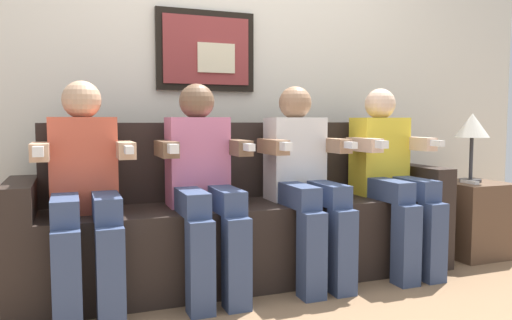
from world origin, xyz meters
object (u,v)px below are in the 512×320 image
(person_leftmost, at_px, (85,185))
(table_lamp, at_px, (472,129))
(person_left_center, at_px, (203,179))
(spare_remote_on_table, at_px, (470,182))
(person_right_center, at_px, (304,175))
(side_table_right, at_px, (472,219))
(person_rightmost, at_px, (391,171))
(couch, at_px, (245,224))

(person_leftmost, bearing_deg, table_lamp, 1.68)
(person_left_center, distance_m, spare_remote_on_table, 1.80)
(table_lamp, xyz_separation_m, spare_remote_on_table, (-0.06, -0.06, -0.35))
(person_leftmost, height_order, person_right_center, same)
(person_left_center, bearing_deg, spare_remote_on_table, 0.40)
(side_table_right, bearing_deg, table_lamp, 152.94)
(person_rightmost, bearing_deg, couch, 169.09)
(person_right_center, height_order, spare_remote_on_table, person_right_center)
(person_leftmost, bearing_deg, couch, 10.90)
(couch, distance_m, table_lamp, 1.67)
(person_right_center, relative_size, person_rightmost, 1.00)
(person_leftmost, relative_size, person_right_center, 1.00)
(person_left_center, distance_m, table_lamp, 1.88)
(person_right_center, bearing_deg, couch, 149.97)
(couch, xyz_separation_m, person_left_center, (-0.29, -0.17, 0.29))
(couch, relative_size, person_right_center, 2.24)
(table_lamp, bearing_deg, person_right_center, -176.78)
(person_right_center, xyz_separation_m, spare_remote_on_table, (1.22, 0.01, -0.10))
(person_leftmost, relative_size, side_table_right, 2.22)
(couch, relative_size, person_rightmost, 2.24)
(person_right_center, xyz_separation_m, person_rightmost, (0.58, 0.00, 0.00))
(side_table_right, bearing_deg, person_rightmost, -175.09)
(person_left_center, bearing_deg, person_leftmost, 180.00)
(table_lamp, bearing_deg, person_rightmost, -174.10)
(person_left_center, height_order, person_rightmost, same)
(person_leftmost, xyz_separation_m, spare_remote_on_table, (2.39, 0.01, -0.10))
(side_table_right, height_order, spare_remote_on_table, spare_remote_on_table)
(person_left_center, bearing_deg, person_rightmost, 0.00)
(couch, distance_m, person_rightmost, 0.94)
(person_rightmost, bearing_deg, side_table_right, 4.91)
(person_leftmost, bearing_deg, person_left_center, 0.00)
(person_leftmost, xyz_separation_m, table_lamp, (2.45, 0.07, 0.25))
(side_table_right, relative_size, spare_remote_on_table, 3.85)
(person_leftmost, distance_m, person_rightmost, 1.75)
(person_rightmost, relative_size, side_table_right, 2.22)
(person_right_center, bearing_deg, table_lamp, 3.22)
(couch, relative_size, spare_remote_on_table, 19.12)
(person_leftmost, relative_size, table_lamp, 2.41)
(person_rightmost, xyz_separation_m, side_table_right, (0.72, 0.06, -0.36))
(person_left_center, bearing_deg, table_lamp, 2.21)
(side_table_right, distance_m, table_lamp, 0.61)
(spare_remote_on_table, bearing_deg, person_leftmost, -179.70)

